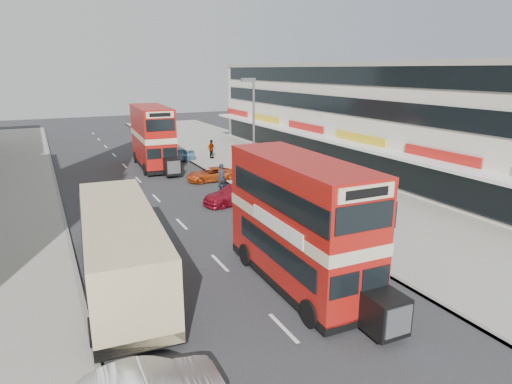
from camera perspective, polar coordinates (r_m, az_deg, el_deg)
ground at (r=14.84m, az=7.59°, el=-20.61°), size 160.00×160.00×0.00m
road_surface at (r=31.85m, az=-12.64°, el=-0.77°), size 12.00×90.00×0.01m
pavement_right at (r=36.36m, az=6.01°, el=1.65°), size 12.00×90.00×0.15m
kerb_left at (r=31.09m, az=-23.62°, el=-1.99°), size 0.20×90.00×0.16m
kerb_right at (r=33.68m, az=-2.54°, el=0.60°), size 0.20×90.00×0.16m
commercial_row at (r=41.83m, az=14.12°, el=9.51°), size 9.90×46.20×9.30m
street_lamp at (r=31.15m, az=-0.43°, el=8.24°), size 1.00×0.20×8.12m
bus_main at (r=18.10m, az=5.65°, el=-3.92°), size 2.77×9.43×5.16m
bus_second at (r=41.59m, az=-13.07°, el=6.91°), size 3.17×9.80×5.32m
coach at (r=19.24m, az=-16.93°, el=-6.52°), size 3.62×11.20×2.92m
car_right_a at (r=29.77m, az=-2.69°, el=-0.24°), size 4.68×2.35×1.30m
car_right_b at (r=35.89m, az=-5.78°, el=2.25°), size 4.01×2.00×1.09m
car_right_c at (r=43.96m, az=-10.45°, el=4.69°), size 4.04×1.74×1.36m
pedestrian_near at (r=30.01m, az=5.03°, el=0.65°), size 0.80×0.70×1.82m
pedestrian_far at (r=44.42m, az=-5.74°, el=5.49°), size 1.15×0.95×1.84m
cyclist at (r=31.62m, az=-4.34°, el=0.99°), size 0.72×1.68×2.31m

